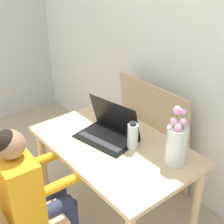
{
  "coord_description": "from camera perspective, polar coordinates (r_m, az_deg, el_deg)",
  "views": [
    {
      "loc": [
        1.12,
        0.49,
        1.82
      ],
      "look_at": [
        -0.21,
        1.57,
        0.89
      ],
      "focal_mm": 50.0,
      "sensor_mm": 36.0,
      "label": 1
    }
  ],
  "objects": [
    {
      "name": "flower_vase",
      "position": [
        1.77,
        11.69,
        -5.57
      ],
      "size": [
        0.12,
        0.12,
        0.35
      ],
      "color": "silver",
      "rests_on": "dining_table"
    },
    {
      "name": "chair_occupied",
      "position": [
        1.94,
        -18.17,
        -17.75
      ],
      "size": [
        0.42,
        0.42,
        0.92
      ],
      "rotation": [
        0.0,
        0.0,
        3.09
      ],
      "color": "#D6B784",
      "rests_on": "ground_plane"
    },
    {
      "name": "laptop",
      "position": [
        2.01,
        -0.44,
        -3.15
      ],
      "size": [
        0.41,
        0.32,
        0.25
      ],
      "rotation": [
        0.0,
        0.0,
        0.2
      ],
      "color": "black",
      "rests_on": "dining_table"
    },
    {
      "name": "cardboard_panel",
      "position": [
        2.56,
        7.62,
        -4.01
      ],
      "size": [
        0.72,
        0.14,
        0.91
      ],
      "color": "tan",
      "rests_on": "ground_plane"
    },
    {
      "name": "wall_back",
      "position": [
        2.14,
        17.97,
        11.7
      ],
      "size": [
        6.4,
        0.05,
        2.5
      ],
      "color": "white",
      "rests_on": "ground_plane"
    },
    {
      "name": "person_seated",
      "position": [
        1.86,
        -15.15,
        -13.14
      ],
      "size": [
        0.34,
        0.43,
        1.01
      ],
      "rotation": [
        0.0,
        0.0,
        3.09
      ],
      "color": "orange",
      "rests_on": "ground_plane"
    },
    {
      "name": "water_bottle",
      "position": [
        1.88,
        3.8,
        -4.45
      ],
      "size": [
        0.07,
        0.07,
        0.19
      ],
      "color": "silver",
      "rests_on": "dining_table"
    },
    {
      "name": "dining_table",
      "position": [
        2.03,
        0.35,
        -8.19
      ],
      "size": [
        1.05,
        0.66,
        0.71
      ],
      "color": "#D6B784",
      "rests_on": "ground_plane"
    }
  ]
}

